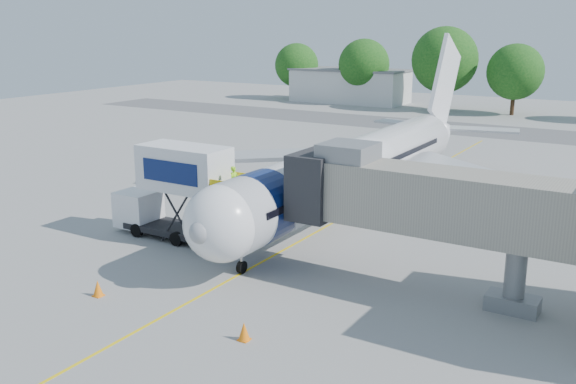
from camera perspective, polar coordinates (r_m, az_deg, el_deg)
The scene contains 14 objects.
ground at distance 39.89m, azimuth 3.80°, elevation -2.88°, with size 160.00×160.00×0.00m, color #989896.
guidance_line at distance 39.89m, azimuth 3.80°, elevation -2.87°, with size 0.15×70.00×0.01m, color yellow.
taxiway_strip at distance 78.71m, azimuth 18.20°, elevation 5.12°, with size 120.00×10.00×0.01m, color #59595B.
aircraft at distance 42.72m, azimuth 6.43°, elevation 2.33°, with size 34.17×37.73×11.35m.
jet_bridge at distance 29.43m, azimuth 11.42°, elevation -0.67°, with size 13.90×3.20×6.60m.
catering_hiloader at distance 36.98m, azimuth -9.90°, elevation -0.02°, with size 8.50×2.44×5.50m.
ground_tug at distance 25.86m, azimuth -7.67°, elevation -11.26°, with size 3.76×2.52×1.38m.
safety_cone_a at distance 25.66m, azimuth -3.93°, elevation -12.28°, with size 0.47×0.47×0.76m.
safety_cone_b at distance 30.68m, azimuth -16.54°, elevation -8.23°, with size 0.47×0.47×0.75m.
outbuilding_left at distance 104.67m, azimuth 5.52°, elevation 9.41°, with size 18.40×8.40×5.30m.
tree_a at distance 108.50m, azimuth 0.77°, elevation 11.20°, with size 7.21×7.21×9.20m.
tree_b at distance 101.74m, azimuth 6.77°, elevation 11.18°, with size 7.89×7.89×10.06m.
tree_c at distance 95.71m, azimuth 13.75°, elevation 11.34°, with size 9.35×9.35×11.92m.
tree_d at distance 93.69m, azimuth 19.55°, elevation 10.03°, with size 7.58×7.58×9.67m.
Camera 1 is at (17.49, -33.81, 11.93)m, focal length 40.00 mm.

